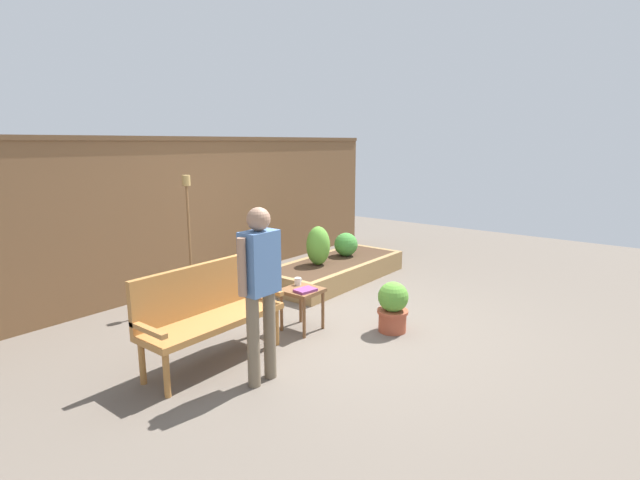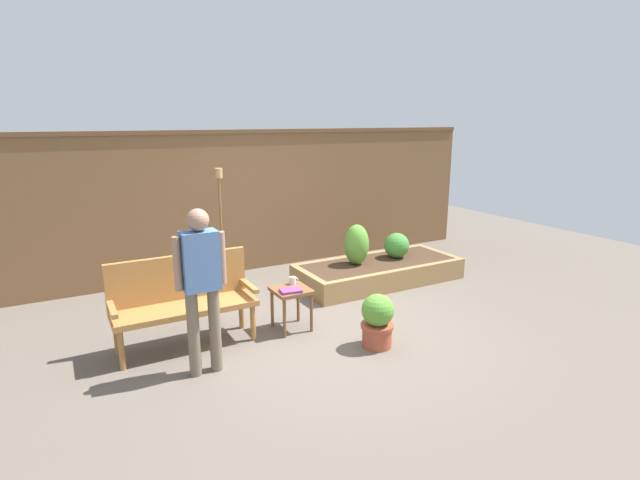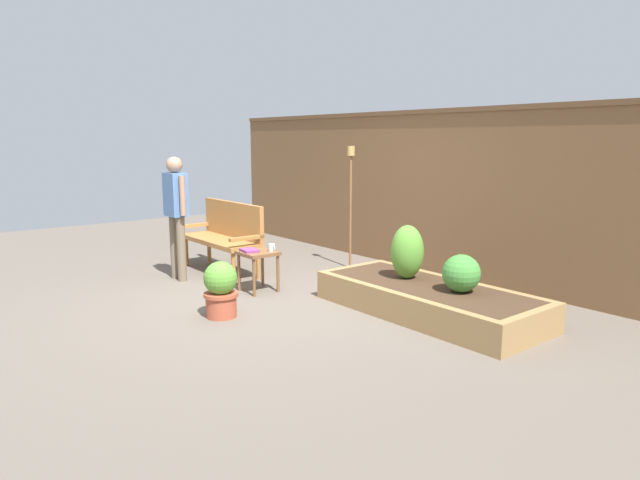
# 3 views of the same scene
# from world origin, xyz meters

# --- Properties ---
(ground_plane) EXTENTS (14.00, 14.00, 0.00)m
(ground_plane) POSITION_xyz_m (0.00, 0.00, 0.00)
(ground_plane) COLOR #60564C
(fence_back) EXTENTS (8.40, 0.14, 2.16)m
(fence_back) POSITION_xyz_m (0.00, 2.60, 1.09)
(fence_back) COLOR brown
(fence_back) RESTS_ON ground_plane
(garden_bench) EXTENTS (1.44, 0.48, 0.94)m
(garden_bench) POSITION_xyz_m (-1.46, 0.43, 0.54)
(garden_bench) COLOR #A87038
(garden_bench) RESTS_ON ground_plane
(side_table) EXTENTS (0.40, 0.40, 0.48)m
(side_table) POSITION_xyz_m (-0.32, 0.21, 0.40)
(side_table) COLOR brown
(side_table) RESTS_ON ground_plane
(cup_on_table) EXTENTS (0.11, 0.08, 0.09)m
(cup_on_table) POSITION_xyz_m (-0.23, 0.35, 0.52)
(cup_on_table) COLOR silver
(cup_on_table) RESTS_ON side_table
(book_on_table) EXTENTS (0.25, 0.20, 0.03)m
(book_on_table) POSITION_xyz_m (-0.36, 0.12, 0.49)
(book_on_table) COLOR #7F3875
(book_on_table) RESTS_ON side_table
(potted_boxwood) EXTENTS (0.35, 0.35, 0.57)m
(potted_boxwood) POSITION_xyz_m (0.27, -0.61, 0.30)
(potted_boxwood) COLOR #A84C33
(potted_boxwood) RESTS_ON ground_plane
(raised_planter_bed) EXTENTS (2.40, 1.00, 0.30)m
(raised_planter_bed) POSITION_xyz_m (1.52, 1.10, 0.15)
(raised_planter_bed) COLOR #997547
(raised_planter_bed) RESTS_ON ground_plane
(shrub_near_bench) EXTENTS (0.35, 0.35, 0.58)m
(shrub_near_bench) POSITION_xyz_m (1.16, 1.15, 0.59)
(shrub_near_bench) COLOR brown
(shrub_near_bench) RESTS_ON raised_planter_bed
(shrub_far_corner) EXTENTS (0.37, 0.37, 0.37)m
(shrub_far_corner) POSITION_xyz_m (1.87, 1.15, 0.49)
(shrub_far_corner) COLOR brown
(shrub_far_corner) RESTS_ON raised_planter_bed
(tiki_torch) EXTENTS (0.10, 0.10, 1.68)m
(tiki_torch) POSITION_xyz_m (-0.56, 1.87, 1.15)
(tiki_torch) COLOR brown
(tiki_torch) RESTS_ON ground_plane
(person_by_bench) EXTENTS (0.47, 0.20, 1.56)m
(person_by_bench) POSITION_xyz_m (-1.44, -0.28, 0.93)
(person_by_bench) COLOR #70604C
(person_by_bench) RESTS_ON ground_plane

